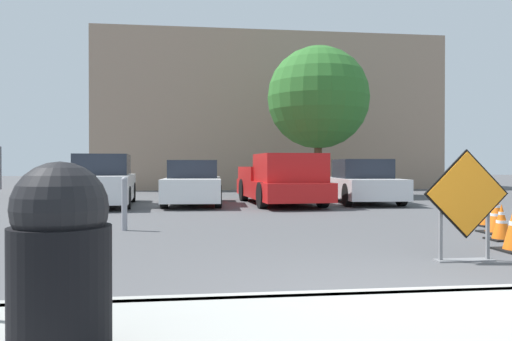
# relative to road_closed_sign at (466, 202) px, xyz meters

# --- Properties ---
(ground_plane) EXTENTS (96.00, 96.00, 0.00)m
(ground_plane) POSITION_rel_road_closed_sign_xyz_m (-1.58, 8.14, -0.78)
(ground_plane) COLOR #4C4C4F
(sidewalk_strip) EXTENTS (27.49, 2.09, 0.14)m
(sidewalk_strip) POSITION_rel_road_closed_sign_xyz_m (-1.58, -2.90, -0.71)
(sidewalk_strip) COLOR #999993
(sidewalk_strip) RESTS_ON ground_plane
(curb_lip) EXTENTS (27.49, 0.20, 0.14)m
(curb_lip) POSITION_rel_road_closed_sign_xyz_m (-1.58, -1.86, -0.71)
(curb_lip) COLOR #999993
(curb_lip) RESTS_ON ground_plane
(road_closed_sign) EXTENTS (1.17, 0.20, 1.47)m
(road_closed_sign) POSITION_rel_road_closed_sign_xyz_m (0.00, 0.00, 0.00)
(road_closed_sign) COLOR black
(road_closed_sign) RESTS_ON ground_plane
(traffic_cone_second) EXTENTS (0.42, 0.42, 0.62)m
(traffic_cone_second) POSITION_rel_road_closed_sign_xyz_m (1.61, 1.68, -0.48)
(traffic_cone_second) COLOR black
(traffic_cone_second) RESTS_ON ground_plane
(traffic_cone_third) EXTENTS (0.54, 0.54, 0.68)m
(traffic_cone_third) POSITION_rel_road_closed_sign_xyz_m (2.06, 2.51, -0.45)
(traffic_cone_third) COLOR black
(traffic_cone_third) RESTS_ON ground_plane
(traffic_cone_fourth) EXTENTS (0.45, 0.45, 0.70)m
(traffic_cone_fourth) POSITION_rel_road_closed_sign_xyz_m (2.53, 3.54, -0.44)
(traffic_cone_fourth) COLOR black
(traffic_cone_fourth) RESTS_ON ground_plane
(parked_car_nearest) EXTENTS (2.10, 4.81, 1.61)m
(parked_car_nearest) POSITION_rel_road_closed_sign_xyz_m (-6.35, 9.92, -0.04)
(parked_car_nearest) COLOR silver
(parked_car_nearest) RESTS_ON ground_plane
(parked_car_second) EXTENTS (1.93, 4.43, 1.43)m
(parked_car_second) POSITION_rel_road_closed_sign_xyz_m (-3.54, 10.01, -0.12)
(parked_car_second) COLOR white
(parked_car_second) RESTS_ON ground_plane
(pickup_truck) EXTENTS (2.37, 5.48, 1.61)m
(pickup_truck) POSITION_rel_road_closed_sign_xyz_m (-0.71, 9.59, -0.05)
(pickup_truck) COLOR red
(pickup_truck) RESTS_ON ground_plane
(parked_car_third) EXTENTS (2.06, 4.15, 1.47)m
(parked_car_third) POSITION_rel_road_closed_sign_xyz_m (2.08, 9.95, -0.10)
(parked_car_third) COLOR silver
(parked_car_third) RESTS_ON ground_plane
(trash_bin) EXTENTS (0.58, 0.58, 1.14)m
(trash_bin) POSITION_rel_road_closed_sign_xyz_m (-4.31, -3.11, -0.06)
(trash_bin) COLOR black
(trash_bin) RESTS_ON sidewalk_strip
(bollard_nearest) EXTENTS (0.12, 0.12, 1.04)m
(bollard_nearest) POSITION_rel_road_closed_sign_xyz_m (-4.87, 3.76, -0.23)
(bollard_nearest) COLOR gray
(bollard_nearest) RESTS_ON ground_plane
(bollard_second) EXTENTS (0.12, 0.12, 0.99)m
(bollard_second) POSITION_rel_road_closed_sign_xyz_m (-6.77, 3.76, -0.26)
(bollard_second) COLOR gray
(bollard_second) RESTS_ON ground_plane
(building_facade_backdrop) EXTENTS (18.49, 5.00, 8.23)m
(building_facade_backdrop) POSITION_rel_road_closed_sign_xyz_m (0.63, 21.67, 3.34)
(building_facade_backdrop) COLOR gray
(building_facade_backdrop) RESTS_ON ground_plane
(street_tree_behind_lot) EXTENTS (4.23, 4.23, 6.19)m
(street_tree_behind_lot) POSITION_rel_road_closed_sign_xyz_m (1.61, 14.08, 3.29)
(street_tree_behind_lot) COLOR #513823
(street_tree_behind_lot) RESTS_ON ground_plane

